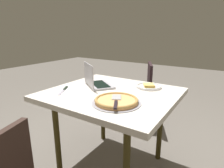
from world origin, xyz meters
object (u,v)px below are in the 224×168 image
Objects in this scene: laptop at (96,81)px; pizza_tray at (116,101)px; chair_far at (140,89)px; pizza_plate at (149,86)px; dining_table at (112,100)px; table_knife at (64,90)px.

pizza_tray is at bearing -124.53° from laptop.
laptop is 0.97m from chair_far.
pizza_plate is at bearing -62.12° from laptop.
laptop reaches higher than chair_far.
dining_table is 0.40m from pizza_plate.
laptop is at bearing 73.30° from dining_table.
pizza_tray is at bearing -164.19° from chair_far.
pizza_tray is 0.58m from table_knife.
table_knife is at bearing 168.36° from chair_far.
pizza_tray reaches higher than table_knife.
pizza_plate is at bearing -51.53° from table_knife.
chair_far reaches higher than dining_table.
table_knife is at bearing 115.76° from dining_table.
laptop is 0.44× the size of chair_far.
table_knife is at bearing 128.47° from pizza_plate.
dining_table is 4.95× the size of table_knife.
pizza_plate is (0.31, -0.23, 0.09)m from dining_table.
chair_far is at bearing -4.17° from laptop.
chair_far is (1.20, 0.34, -0.28)m from pizza_tray.
dining_table is at bearing 143.18° from pizza_plate.
pizza_tray reaches higher than pizza_plate.
chair_far is (0.68, 0.39, -0.27)m from pizza_plate.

